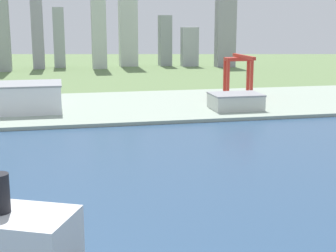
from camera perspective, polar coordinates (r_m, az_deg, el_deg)
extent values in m
plane|color=#637F4C|center=(206.27, -3.25, -6.92)|extent=(2400.00, 2400.00, 0.00)
cube|color=#2D4C70|center=(151.64, 0.47, -14.09)|extent=(840.00, 360.00, 0.15)
cube|color=#97A796|center=(389.58, -7.71, 2.17)|extent=(840.00, 140.00, 2.50)
cube|color=silver|center=(118.39, -16.76, -12.71)|extent=(29.64, 25.39, 14.38)
cube|color=#B72D23|center=(420.41, 6.80, 5.20)|extent=(2.20, 2.20, 30.81)
cube|color=#B72D23|center=(427.62, 9.44, 5.23)|extent=(2.20, 2.20, 30.81)
cube|color=#B72D23|center=(427.93, 6.45, 5.32)|extent=(2.20, 2.20, 30.81)
cube|color=#B72D23|center=(435.01, 9.05, 5.36)|extent=(2.20, 2.20, 30.81)
cube|color=#B72D23|center=(426.05, 8.01, 7.52)|extent=(23.14, 10.00, 2.80)
cube|color=#B72D23|center=(415.09, 8.58, 7.78)|extent=(2.60, 46.05, 2.60)
cube|color=white|center=(373.40, -16.99, 3.01)|extent=(64.83, 40.44, 19.08)
cube|color=gray|center=(372.05, -17.09, 4.55)|extent=(66.13, 41.25, 1.20)
cube|color=silver|center=(372.02, 7.66, 2.71)|extent=(35.73, 27.03, 10.28)
cube|color=gray|center=(371.15, 7.69, 3.58)|extent=(36.44, 27.57, 1.20)
cube|color=#9A97A5|center=(729.73, -14.61, 11.02)|extent=(15.42, 27.24, 119.56)
cube|color=#A6ACAF|center=(742.49, -12.26, 9.77)|extent=(15.60, 24.25, 84.05)
cube|color=#BBC2BD|center=(713.32, -7.89, 12.10)|extent=(19.44, 19.04, 140.10)
cube|color=silver|center=(747.32, -4.58, 12.22)|extent=(25.55, 23.97, 141.74)
cube|color=#93989D|center=(752.46, -0.34, 9.65)|extent=(17.12, 21.84, 73.33)
cube|color=#A7AAB2|center=(743.75, 2.46, 8.96)|extent=(23.78, 15.79, 56.43)
cube|color=#928F99|center=(736.08, 6.52, 10.34)|extent=(27.16, 17.60, 94.28)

